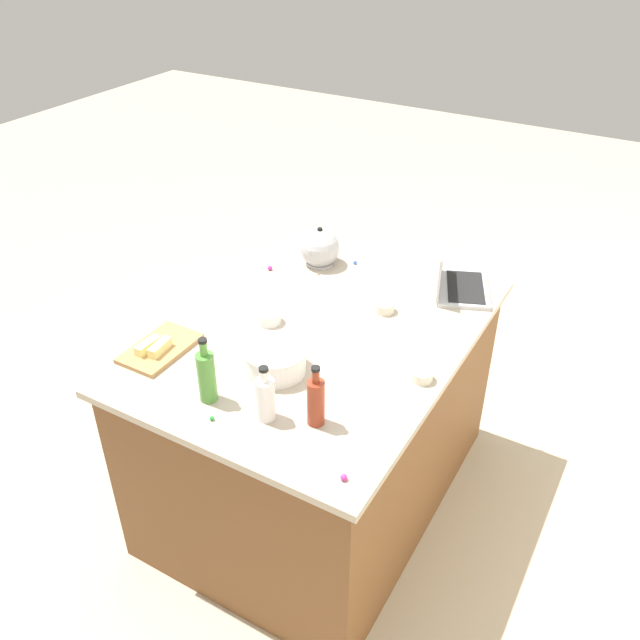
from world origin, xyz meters
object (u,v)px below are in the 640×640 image
Objects in this scene: bottle_soy at (316,401)px; bottle_olive at (207,376)px; cutting_board at (160,348)px; laptop at (455,281)px; mixing_bowl_large at (275,359)px; kettle at (320,248)px; butter_stick_right at (160,347)px; butter_stick_left at (148,346)px; bottle_vinegar at (265,398)px; ramekin_wide at (269,317)px; ramekin_small at (422,376)px; ramekin_medium at (384,307)px.

bottle_olive is at bearing -78.02° from bottle_soy.
laptop is at bearing 140.57° from cutting_board.
mixing_bowl_large is 1.08× the size of kettle.
bottle_soy reaches higher than butter_stick_right.
bottle_vinegar is at bearing 82.54° from butter_stick_left.
mixing_bowl_large reaches higher than ramekin_wide.
bottle_vinegar is 0.91× the size of bottle_soy.
laptop is 1.74× the size of kettle.
ramekin_wide is at bearing -147.33° from bottle_vinegar.
bottle_vinegar is 0.58m from ramekin_small.
laptop is 3.37× the size of butter_stick_right.
laptop reaches higher than butter_stick_left.
bottle_soy is (-0.06, 0.16, 0.01)m from bottle_vinegar.
butter_stick_left is at bearing -31.08° from cutting_board.
bottle_vinegar reaches higher than butter_stick_right.
laptop is at bearing 141.99° from butter_stick_right.
bottle_soy is 0.72m from cutting_board.
ramekin_medium is at bearing 139.46° from butter_stick_right.
ramekin_medium is (-0.70, 0.60, -0.02)m from butter_stick_right.
bottle_soy is at bearing 58.19° from mixing_bowl_large.
mixing_bowl_large is at bearing -154.04° from bottle_vinegar.
ramekin_medium is (-0.34, -0.31, 0.00)m from ramekin_small.
ramekin_wide is (-0.42, -0.46, -0.07)m from bottle_soy.
mixing_bowl_large reaches higher than ramekin_small.
bottle_olive is 0.38m from butter_stick_left.
bottle_olive is (0.02, -0.22, 0.02)m from bottle_vinegar.
bottle_soy reaches higher than cutting_board.
bottle_vinegar is (1.09, -0.25, 0.04)m from laptop.
laptop is 0.94m from mixing_bowl_large.
kettle is 0.96m from butter_stick_left.
bottle_vinegar reaches higher than ramekin_medium.
bottle_soy is 0.70m from butter_stick_right.
kettle is 0.49m from ramekin_medium.
bottle_vinegar is 2.69× the size of ramekin_small.
kettle is (-1.03, -0.16, -0.02)m from bottle_olive.
mixing_bowl_large is at bearing 155.13° from bottle_olive.
ramekin_small is at bearing 111.18° from butter_stick_right.
ramekin_small is (0.57, 0.75, -0.06)m from kettle.
bottle_vinegar is at bearing 78.53° from cutting_board.
cutting_board is 0.05m from butter_stick_left.
cutting_board is 3.61× the size of ramekin_medium.
butter_stick_right is 1.13× the size of ramekin_wide.
bottle_vinegar is at bearing -4.20° from ramekin_medium.
mixing_bowl_large is 2.77× the size of ramekin_medium.
bottle_vinegar is at bearing 80.33° from butter_stick_right.
cutting_board is at bearing -94.16° from bottle_soy.
butter_stick_left is (0.04, -0.02, 0.03)m from cutting_board.
ramekin_small is at bearing 140.09° from bottle_vinegar.
bottle_olive is 0.76m from ramekin_small.
laptop is 1.61× the size of mixing_bowl_large.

